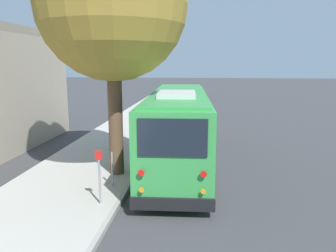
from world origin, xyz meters
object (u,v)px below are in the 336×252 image
parked_sedan_white (189,102)px  parked_sedan_navy (191,95)px  shuttle_bus (178,124)px  sign_post_far (112,169)px  parked_sedan_tan (185,112)px  sign_post_near (99,177)px  parked_sedan_maroon (190,91)px  fire_hydrant (156,120)px

parked_sedan_white → parked_sedan_navy: size_ratio=1.04×
parked_sedan_navy → shuttle_bus: bearing=179.1°
shuttle_bus → sign_post_far: 4.06m
parked_sedan_tan → parked_sedan_navy: bearing=2.2°
parked_sedan_white → sign_post_near: 22.64m
sign_post_far → shuttle_bus: bearing=-30.1°
parked_sedan_navy → sign_post_near: sign_post_near is taller
parked_sedan_navy → sign_post_far: sign_post_far is taller
parked_sedan_tan → parked_sedan_navy: 13.10m
parked_sedan_tan → parked_sedan_maroon: size_ratio=1.02×
parked_sedan_maroon → sign_post_near: 34.83m
fire_hydrant → sign_post_near: bearing=-179.7°
parked_sedan_maroon → fire_hydrant: (-22.42, 1.52, -0.04)m
parked_sedan_white → parked_sedan_maroon: bearing=-2.4°
parked_sedan_maroon → shuttle_bus: bearing=-176.6°
shuttle_bus → sign_post_near: 5.23m
parked_sedan_tan → fire_hydrant: bearing=153.3°
parked_sedan_navy → sign_post_far: (-27.36, 1.76, 0.15)m
parked_sedan_tan → parked_sedan_white: size_ratio=0.91×
shuttle_bus → fire_hydrant: shuttle_bus is taller
shuttle_bus → parked_sedan_maroon: shuttle_bus is taller
parked_sedan_white → parked_sedan_maroon: (12.23, 0.28, 0.01)m
parked_sedan_maroon → parked_sedan_navy: bearing=-174.8°
shuttle_bus → fire_hydrant: 7.94m
parked_sedan_maroon → fire_hydrant: size_ratio=5.25×
parked_sedan_tan → sign_post_far: (-14.25, 1.75, 0.15)m
sign_post_near → shuttle_bus: bearing=-22.4°
shuttle_bus → parked_sedan_maroon: size_ratio=2.53×
sign_post_near → parked_sedan_white: bearing=-4.4°
fire_hydrant → shuttle_bus: bearing=-165.0°
shuttle_bus → parked_sedan_navy: size_ratio=2.36×
parked_sedan_maroon → sign_post_near: sign_post_near is taller
parked_sedan_white → sign_post_far: sign_post_far is taller
parked_sedan_tan → parked_sedan_navy: size_ratio=0.95×
parked_sedan_tan → sign_post_near: (-15.64, 1.75, 0.39)m
parked_sedan_white → parked_sedan_navy: (6.17, -0.02, 0.02)m
parked_sedan_navy → parked_sedan_maroon: parked_sedan_navy is taller
parked_sedan_navy → sign_post_near: bearing=175.1°
shuttle_bus → fire_hydrant: size_ratio=13.27×
sign_post_near → parked_sedan_navy: bearing=-3.5°
parked_sedan_white → shuttle_bus: bearing=177.0°
sign_post_far → fire_hydrant: 10.99m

